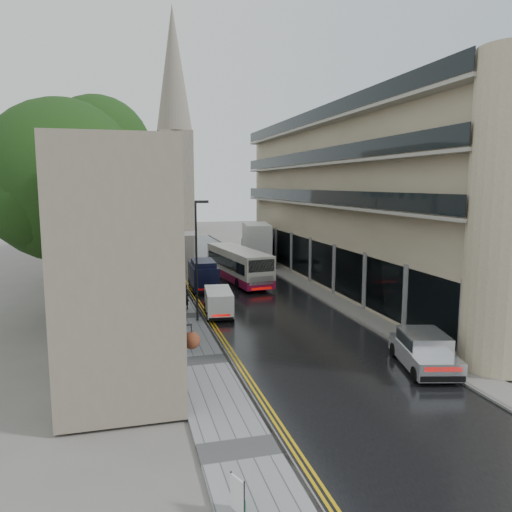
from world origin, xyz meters
name	(u,v)px	position (x,y,z in m)	size (l,w,h in m)	color
ground	(452,470)	(0.00, 0.00, 0.00)	(200.00, 200.00, 0.00)	slate
road	(241,287)	(0.00, 27.50, 0.01)	(9.00, 85.00, 0.02)	black
left_sidewalk	(169,290)	(-5.85, 27.50, 0.06)	(2.70, 85.00, 0.12)	gray
right_sidewalk	(302,283)	(5.40, 27.50, 0.06)	(1.80, 85.00, 0.12)	slate
old_shop_row	(119,214)	(-9.45, 30.00, 6.00)	(4.50, 56.00, 12.00)	gray
modern_block	(365,201)	(10.30, 26.00, 7.00)	(8.00, 40.00, 14.00)	#C6B193
church_spire	(174,120)	(0.50, 82.00, 20.00)	(6.40, 6.40, 40.00)	gray
tree_near	(65,209)	(-12.50, 20.00, 6.95)	(10.56, 10.56, 13.89)	black
tree_far	(86,210)	(-12.20, 33.00, 6.23)	(9.24, 9.24, 12.46)	black
cream_bus	(238,272)	(-0.41, 26.73, 1.46)	(2.39, 10.53, 2.87)	silver
white_lorry	(246,246)	(2.77, 36.76, 2.21)	(2.50, 8.34, 4.38)	white
silver_hatchback	(416,362)	(2.68, 6.16, 0.88)	(2.00, 4.56, 1.71)	silver
white_van	(208,308)	(-4.30, 17.93, 0.88)	(1.62, 3.78, 1.71)	white
navy_van	(194,278)	(-4.09, 25.67, 1.27)	(1.96, 4.89, 2.50)	black
pedestrian	(185,297)	(-5.41, 20.80, 0.98)	(0.63, 0.41, 1.72)	black
lamp_post_near	(197,262)	(-4.99, 17.87, 3.77)	(0.82, 0.18, 7.31)	black
lamp_post_far	(162,228)	(-5.73, 35.36, 4.33)	(0.95, 0.21, 8.42)	black
estate_sign	(238,495)	(-6.63, -0.40, 0.59)	(0.08, 0.56, 0.94)	silver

